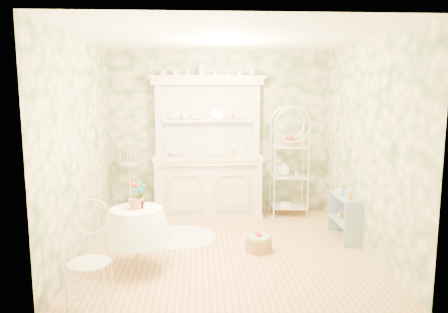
{
  "coord_description": "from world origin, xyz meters",
  "views": [
    {
      "loc": [
        -0.35,
        -5.47,
        2.07
      ],
      "look_at": [
        0.0,
        0.5,
        1.15
      ],
      "focal_mm": 35.0,
      "sensor_mm": 36.0,
      "label": 1
    }
  ],
  "objects": [
    {
      "name": "bowl_floral",
      "position": [
        -0.7,
        1.52,
        1.02
      ],
      "size": [
        0.28,
        0.28,
        0.07
      ],
      "primitive_type": "imported",
      "rotation": [
        0.0,
        0.0,
        0.06
      ],
      "color": "white",
      "rests_on": "kitchen_dresser"
    },
    {
      "name": "floor_basket",
      "position": [
        0.42,
        -0.1,
        0.12
      ],
      "size": [
        0.48,
        0.48,
        0.24
      ],
      "primitive_type": "cylinder",
      "rotation": [
        0.0,
        0.0,
        -0.39
      ],
      "color": "#9F7A4E",
      "rests_on": "floor"
    },
    {
      "name": "cup_right",
      "position": [
        0.17,
        1.68,
        1.61
      ],
      "size": [
        0.11,
        0.11,
        0.1
      ],
      "primitive_type": "imported",
      "rotation": [
        0.0,
        0.0,
        -0.1
      ],
      "color": "white",
      "rests_on": "kitchen_dresser"
    },
    {
      "name": "side_shelf",
      "position": [
        1.68,
        0.3,
        0.3
      ],
      "size": [
        0.29,
        0.7,
        0.59
      ],
      "primitive_type": "cube",
      "rotation": [
        0.0,
        0.0,
        -0.04
      ],
      "color": "#89A1B7",
      "rests_on": "floor"
    },
    {
      "name": "lace_rug",
      "position": [
        -0.63,
        0.5,
        0.0
      ],
      "size": [
        1.3,
        1.3,
        0.01
      ],
      "primitive_type": "cylinder",
      "rotation": [
        0.0,
        0.0,
        0.28
      ],
      "color": "white",
      "rests_on": "floor"
    },
    {
      "name": "cafe_chair",
      "position": [
        -1.39,
        -1.48,
        0.4
      ],
      "size": [
        0.48,
        0.48,
        0.8
      ],
      "primitive_type": "cube",
      "rotation": [
        0.0,
        0.0,
        0.42
      ],
      "color": "white",
      "rests_on": "floor"
    },
    {
      "name": "ceiling",
      "position": [
        0.0,
        0.0,
        2.7
      ],
      "size": [
        3.6,
        3.6,
        0.0
      ],
      "primitive_type": "plane",
      "color": "white",
      "rests_on": "floor"
    },
    {
      "name": "wall_back",
      "position": [
        0.0,
        1.8,
        1.35
      ],
      "size": [
        3.6,
        3.6,
        0.0
      ],
      "primitive_type": "plane",
      "color": "beige",
      "rests_on": "floor"
    },
    {
      "name": "cup_left",
      "position": [
        -0.57,
        1.68,
        1.61
      ],
      "size": [
        0.16,
        0.16,
        0.1
      ],
      "primitive_type": "imported",
      "rotation": [
        0.0,
        0.0,
        0.26
      ],
      "color": "white",
      "rests_on": "kitchen_dresser"
    },
    {
      "name": "wall_right",
      "position": [
        1.8,
        0.0,
        1.35
      ],
      "size": [
        3.6,
        3.6,
        0.0
      ],
      "primitive_type": "plane",
      "color": "beige",
      "rests_on": "floor"
    },
    {
      "name": "bowl_white",
      "position": [
        -0.07,
        1.45,
        1.02
      ],
      "size": [
        0.25,
        0.25,
        0.07
      ],
      "primitive_type": "imported",
      "rotation": [
        0.0,
        0.0,
        -0.06
      ],
      "color": "white",
      "rests_on": "kitchen_dresser"
    },
    {
      "name": "birdcage_stand",
      "position": [
        -1.45,
        1.41,
        0.7
      ],
      "size": [
        0.35,
        0.35,
        1.41
      ],
      "primitive_type": "cube",
      "rotation": [
        0.0,
        0.0,
        -0.07
      ],
      "color": "white",
      "rests_on": "floor"
    },
    {
      "name": "potted_geranium",
      "position": [
        -1.03,
        -0.56,
        0.85
      ],
      "size": [
        0.18,
        0.13,
        0.33
      ],
      "primitive_type": "imported",
      "rotation": [
        0.0,
        0.0,
        0.09
      ],
      "color": "#3F7238",
      "rests_on": "round_table"
    },
    {
      "name": "wall_front",
      "position": [
        0.0,
        -1.8,
        1.35
      ],
      "size": [
        3.6,
        3.6,
        0.0
      ],
      "primitive_type": "plane",
      "color": "beige",
      "rests_on": "floor"
    },
    {
      "name": "bottle_blue",
      "position": [
        1.61,
        0.3,
        0.65
      ],
      "size": [
        0.06,
        0.06,
        0.11
      ],
      "primitive_type": "imported",
      "rotation": [
        0.0,
        0.0,
        0.25
      ],
      "color": "#89ADD7",
      "rests_on": "side_shelf"
    },
    {
      "name": "round_table",
      "position": [
        -1.07,
        -0.55,
        0.35
      ],
      "size": [
        0.68,
        0.68,
        0.69
      ],
      "primitive_type": "cylinder",
      "rotation": [
        0.0,
        0.0,
        0.07
      ],
      "color": "white",
      "rests_on": "floor"
    },
    {
      "name": "bakers_rack",
      "position": [
        1.13,
        1.5,
        0.85
      ],
      "size": [
        0.56,
        0.42,
        1.7
      ],
      "primitive_type": "cube",
      "rotation": [
        0.0,
        0.0,
        -0.09
      ],
      "color": "white",
      "rests_on": "floor"
    },
    {
      "name": "bottle_glass",
      "position": [
        1.66,
        0.52,
        0.65
      ],
      "size": [
        0.09,
        0.09,
        0.09
      ],
      "primitive_type": "imported",
      "rotation": [
        0.0,
        0.0,
        -0.28
      ],
      "color": "silver",
      "rests_on": "side_shelf"
    },
    {
      "name": "kitchen_dresser",
      "position": [
        -0.2,
        1.52,
        1.15
      ],
      "size": [
        1.87,
        0.61,
        2.29
      ],
      "primitive_type": "cube",
      "color": "silver",
      "rests_on": "floor"
    },
    {
      "name": "wall_left",
      "position": [
        -1.8,
        0.0,
        1.35
      ],
      "size": [
        3.6,
        3.6,
        0.0
      ],
      "primitive_type": "plane",
      "color": "beige",
      "rests_on": "floor"
    },
    {
      "name": "bottle_amber",
      "position": [
        1.65,
        0.05,
        0.68
      ],
      "size": [
        0.07,
        0.07,
        0.15
      ],
      "primitive_type": "imported",
      "rotation": [
        0.0,
        0.0,
        0.23
      ],
      "color": "#AD8333",
      "rests_on": "side_shelf"
    },
    {
      "name": "floor",
      "position": [
        0.0,
        0.0,
        0.0
      ],
      "size": [
        3.6,
        3.6,
        0.0
      ],
      "primitive_type": "plane",
      "color": "tan",
      "rests_on": "ground"
    }
  ]
}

